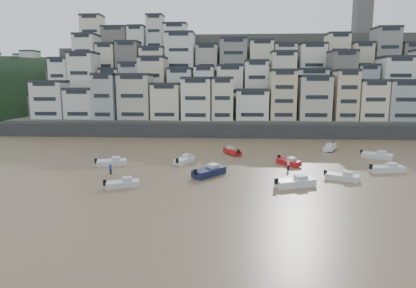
# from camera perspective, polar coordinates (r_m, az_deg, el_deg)

# --- Properties ---
(ground) EXTENTS (400.00, 400.00, 0.00)m
(ground) POSITION_cam_1_polar(r_m,az_deg,el_deg) (33.74, -7.19, -15.11)
(ground) COLOR #89694A
(ground) RESTS_ON ground
(harbor_wall) EXTENTS (140.00, 3.00, 3.50)m
(harbor_wall) POSITION_cam_1_polar(r_m,az_deg,el_deg) (95.98, 6.08, 2.02)
(harbor_wall) COLOR #38383A
(harbor_wall) RESTS_ON ground
(hillside) EXTENTS (141.04, 66.00, 50.00)m
(hillside) POSITION_cam_1_polar(r_m,az_deg,el_deg) (135.24, 7.52, 8.89)
(hillside) COLOR #4C4C47
(hillside) RESTS_ON ground
(headland) EXTENTS (216.00, 135.00, 53.33)m
(headland) POSITION_cam_1_polar(r_m,az_deg,el_deg) (194.09, -27.72, 4.18)
(headland) COLOR black
(headland) RESTS_ON ground
(boat_a) EXTENTS (6.43, 4.20, 1.67)m
(boat_a) POSITION_cam_1_polar(r_m,az_deg,el_deg) (51.80, 13.29, -5.54)
(boat_a) COLOR silver
(boat_a) RESTS_ON ground
(boat_b) EXTENTS (5.33, 3.62, 1.39)m
(boat_b) POSITION_cam_1_polar(r_m,az_deg,el_deg) (57.18, 19.98, -4.60)
(boat_b) COLOR silver
(boat_b) RESTS_ON ground
(boat_c) EXTENTS (5.73, 6.63, 1.81)m
(boat_c) POSITION_cam_1_polar(r_m,az_deg,el_deg) (56.27, 0.18, -4.02)
(boat_c) COLOR #141C41
(boat_c) RESTS_ON ground
(boat_d) EXTENTS (6.03, 2.96, 1.58)m
(boat_d) POSITION_cam_1_polar(r_m,az_deg,el_deg) (65.00, 25.82, -3.26)
(boat_d) COLOR silver
(boat_d) RESTS_ON ground
(boat_e) EXTENTS (4.38, 5.27, 1.42)m
(boat_e) POSITION_cam_1_polar(r_m,az_deg,el_deg) (65.05, 12.30, -2.58)
(boat_e) COLOR #AD1518
(boat_e) RESTS_ON ground
(boat_f) EXTENTS (3.67, 5.84, 1.52)m
(boat_f) POSITION_cam_1_polar(r_m,az_deg,el_deg) (65.21, -3.63, -2.31)
(boat_f) COLOR white
(boat_f) RESTS_ON ground
(boat_g) EXTENTS (6.00, 4.50, 1.59)m
(boat_g) POSITION_cam_1_polar(r_m,az_deg,el_deg) (75.59, 24.57, -1.51)
(boat_g) COLOR silver
(boat_g) RESTS_ON ground
(boat_h) EXTENTS (4.15, 5.65, 1.49)m
(boat_h) POSITION_cam_1_polar(r_m,az_deg,el_deg) (73.41, 3.73, -1.01)
(boat_h) COLOR #A21414
(boat_h) RESTS_ON ground
(boat_i) EXTENTS (4.34, 6.33, 1.65)m
(boat_i) POSITION_cam_1_polar(r_m,az_deg,el_deg) (81.44, 18.27, -0.38)
(boat_i) COLOR silver
(boat_i) RESTS_ON ground
(boat_j) EXTENTS (5.12, 3.36, 1.33)m
(boat_j) POSITION_cam_1_polar(r_m,az_deg,el_deg) (51.55, -13.04, -5.80)
(boat_j) COLOR silver
(boat_j) RESTS_ON ground
(boat_k) EXTENTS (5.71, 3.40, 1.48)m
(boat_k) POSITION_cam_1_polar(r_m,az_deg,el_deg) (65.29, -14.62, -2.60)
(boat_k) COLOR silver
(boat_k) RESTS_ON ground
(person_blue) EXTENTS (0.44, 0.44, 1.74)m
(person_blue) POSITION_cam_1_polar(r_m,az_deg,el_deg) (59.31, -14.77, -3.68)
(person_blue) COLOR #173BB1
(person_blue) RESTS_ON ground
(person_pink) EXTENTS (0.44, 0.44, 1.74)m
(person_pink) POSITION_cam_1_polar(r_m,az_deg,el_deg) (61.34, 12.25, -3.15)
(person_pink) COLOR beige
(person_pink) RESTS_ON ground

